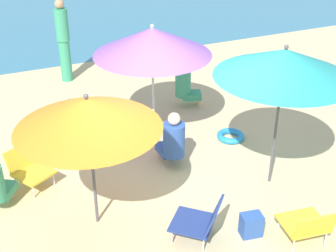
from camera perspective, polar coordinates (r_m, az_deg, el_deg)
name	(u,v)px	position (r m, az deg, el deg)	size (l,w,h in m)	color
ground_plane	(167,187)	(6.84, -0.10, -7.58)	(40.00, 40.00, 0.00)	#CCB789
umbrella_orange	(88,114)	(5.44, -9.91, 1.51)	(1.76, 1.76, 1.85)	#4C4C51
umbrella_teal	(284,63)	(6.26, 14.17, 7.53)	(1.86, 1.86, 2.13)	#4C4C51
umbrella_purple	(152,41)	(7.52, -1.95, 10.41)	(1.94, 1.94, 1.97)	silver
beach_chair_a	(201,220)	(5.83, 4.08, -11.53)	(0.77, 0.76, 0.57)	navy
beach_chair_b	(309,224)	(5.96, 16.97, -11.52)	(0.62, 0.63, 0.60)	gold
beach_chair_d	(75,119)	(8.21, -11.41, 0.86)	(0.68, 0.68, 0.56)	#33934C
beach_chair_e	(28,167)	(7.04, -16.89, -4.91)	(0.70, 0.73, 0.57)	gold
person_a	(185,85)	(9.00, 2.17, 5.10)	(0.54, 0.41, 0.92)	#389970
person_b	(173,140)	(7.07, 0.59, -1.77)	(0.34, 0.57, 0.95)	#2D519E
person_c	(63,40)	(10.27, -12.81, 10.28)	(0.28, 0.28, 1.79)	#389970
swim_ring	(231,136)	(8.07, 7.73, -1.23)	(0.47, 0.47, 0.11)	#238CD8
beach_bag	(251,225)	(6.05, 10.23, -11.92)	(0.27, 0.19, 0.31)	#2D519E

